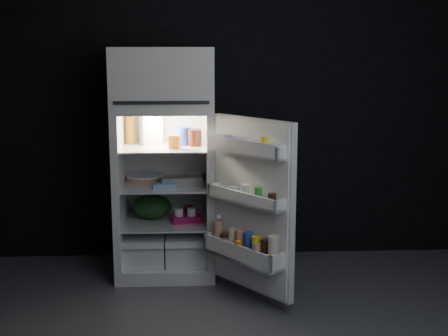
{
  "coord_description": "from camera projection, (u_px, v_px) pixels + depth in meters",
  "views": [
    {
      "loc": [
        -0.28,
        -3.52,
        1.78
      ],
      "look_at": [
        -0.06,
        1.0,
        0.9
      ],
      "focal_mm": 50.0,
      "sensor_mm": 36.0,
      "label": 1
    }
  ],
  "objects": [
    {
      "name": "fridge_door",
      "position": [
        250.0,
        209.0,
        4.31
      ],
      "size": [
        0.59,
        0.68,
        1.22
      ],
      "color": "silver",
      "rests_on": "ground"
    },
    {
      "name": "produce_bag",
      "position": [
        152.0,
        207.0,
        4.99
      ],
      "size": [
        0.34,
        0.3,
        0.2
      ],
      "primitive_type": "ellipsoid",
      "rotation": [
        0.0,
        0.0,
        -0.12
      ],
      "color": "#193815",
      "rests_on": "refrigerator"
    },
    {
      "name": "wall_back",
      "position": [
        226.0,
        99.0,
        5.21
      ],
      "size": [
        4.0,
        0.0,
        2.7
      ],
      "primitive_type": "cube",
      "color": "black",
      "rests_on": "ground"
    },
    {
      "name": "milk_jug",
      "position": [
        151.0,
        129.0,
        4.9
      ],
      "size": [
        0.19,
        0.19,
        0.24
      ],
      "primitive_type": "cube",
      "rotation": [
        0.0,
        0.0,
        0.28
      ],
      "color": "white",
      "rests_on": "refrigerator"
    },
    {
      "name": "small_can_silver",
      "position": [
        199.0,
        210.0,
        5.08
      ],
      "size": [
        0.09,
        0.09,
        0.09
      ],
      "primitive_type": "cylinder",
      "rotation": [
        0.0,
        0.0,
        -0.42
      ],
      "color": "silver",
      "rests_on": "refrigerator"
    },
    {
      "name": "jam_jar",
      "position": [
        195.0,
        138.0,
        4.82
      ],
      "size": [
        0.11,
        0.11,
        0.13
      ],
      "primitive_type": "cylinder",
      "rotation": [
        0.0,
        0.0,
        0.05
      ],
      "color": "black",
      "rests_on": "refrigerator"
    },
    {
      "name": "yogurt_tray",
      "position": [
        186.0,
        219.0,
        4.9
      ],
      "size": [
        0.26,
        0.17,
        0.05
      ],
      "primitive_type": "cube",
      "rotation": [
        0.0,
        0.0,
        0.23
      ],
      "color": "#AB0E4A",
      "rests_on": "refrigerator"
    },
    {
      "name": "flat_package",
      "position": [
        165.0,
        186.0,
        4.72
      ],
      "size": [
        0.18,
        0.09,
        0.04
      ],
      "primitive_type": "cube",
      "rotation": [
        0.0,
        0.0,
        0.02
      ],
      "color": "#7EA2C3",
      "rests_on": "refrigerator"
    },
    {
      "name": "wall_front",
      "position": [
        287.0,
        193.0,
        1.88
      ],
      "size": [
        4.0,
        0.0,
        2.7
      ],
      "primitive_type": "cube",
      "color": "black",
      "rests_on": "ground"
    },
    {
      "name": "egg_carton",
      "position": [
        182.0,
        182.0,
        4.8
      ],
      "size": [
        0.33,
        0.16,
        0.07
      ],
      "primitive_type": "cube",
      "rotation": [
        0.0,
        0.0,
        0.15
      ],
      "color": "gray",
      "rests_on": "refrigerator"
    },
    {
      "name": "wrapped_pkg",
      "position": [
        196.0,
        175.0,
        5.07
      ],
      "size": [
        0.16,
        0.15,
        0.05
      ],
      "primitive_type": "cube",
      "rotation": [
        0.0,
        0.0,
        -0.37
      ],
      "color": "beige",
      "rests_on": "refrigerator"
    },
    {
      "name": "mayo_jar",
      "position": [
        184.0,
        136.0,
        4.86
      ],
      "size": [
        0.14,
        0.14,
        0.14
      ],
      "primitive_type": "cylinder",
      "rotation": [
        0.0,
        0.0,
        -0.18
      ],
      "color": "#2036B0",
      "rests_on": "refrigerator"
    },
    {
      "name": "small_carton",
      "position": [
        175.0,
        142.0,
        4.7
      ],
      "size": [
        0.09,
        0.08,
        0.1
      ],
      "primitive_type": "cube",
      "rotation": [
        0.0,
        0.0,
        -0.33
      ],
      "color": "#CD6518",
      "rests_on": "refrigerator"
    },
    {
      "name": "refrigerator",
      "position": [
        165.0,
        154.0,
        4.89
      ],
      "size": [
        0.76,
        0.71,
        1.78
      ],
      "color": "silver",
      "rests_on": "ground"
    },
    {
      "name": "pie",
      "position": [
        145.0,
        178.0,
        5.0
      ],
      "size": [
        0.4,
        0.4,
        0.04
      ],
      "primitive_type": "cylinder",
      "rotation": [
        0.0,
        0.0,
        -0.39
      ],
      "color": "tan",
      "rests_on": "refrigerator"
    },
    {
      "name": "amber_bottle",
      "position": [
        130.0,
        130.0,
        4.94
      ],
      "size": [
        0.09,
        0.09,
        0.22
      ],
      "primitive_type": "cylinder",
      "rotation": [
        0.0,
        0.0,
        -0.12
      ],
      "color": "#AD731B",
      "rests_on": "refrigerator"
    },
    {
      "name": "small_can_red",
      "position": [
        189.0,
        211.0,
        5.06
      ],
      "size": [
        0.08,
        0.08,
        0.09
      ],
      "primitive_type": "cylinder",
      "rotation": [
        0.0,
        0.0,
        0.26
      ],
      "color": "#AB0E4A",
      "rests_on": "refrigerator"
    }
  ]
}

